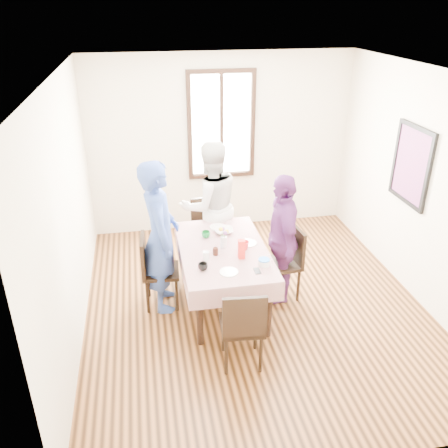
{
  "coord_description": "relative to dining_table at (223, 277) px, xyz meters",
  "views": [
    {
      "loc": [
        -1.21,
        -4.56,
        3.36
      ],
      "look_at": [
        -0.37,
        0.02,
        1.1
      ],
      "focal_mm": 37.44,
      "sensor_mm": 36.0,
      "label": 1
    }
  ],
  "objects": [
    {
      "name": "ground",
      "position": [
        0.37,
        -0.07,
        -0.38
      ],
      "size": [
        4.5,
        4.5,
        0.0
      ],
      "primitive_type": "plane",
      "color": "black",
      "rests_on": "ground"
    },
    {
      "name": "back_wall",
      "position": [
        0.37,
        2.18,
        0.98
      ],
      "size": [
        4.0,
        0.0,
        4.0
      ],
      "primitive_type": "plane",
      "rotation": [
        1.57,
        0.0,
        0.0
      ],
      "color": "beige",
      "rests_on": "ground"
    },
    {
      "name": "right_wall",
      "position": [
        2.37,
        -0.07,
        0.98
      ],
      "size": [
        0.0,
        4.5,
        4.5
      ],
      "primitive_type": "plane",
      "rotation": [
        1.57,
        0.0,
        -1.57
      ],
      "color": "beige",
      "rests_on": "ground"
    },
    {
      "name": "window_frame",
      "position": [
        0.37,
        2.16,
        1.27
      ],
      "size": [
        1.02,
        0.06,
        1.62
      ],
      "primitive_type": "cube",
      "color": "black",
      "rests_on": "back_wall"
    },
    {
      "name": "window_pane",
      "position": [
        0.37,
        2.17,
        1.27
      ],
      "size": [
        0.9,
        0.02,
        1.5
      ],
      "primitive_type": "cube",
      "color": "white",
      "rests_on": "back_wall"
    },
    {
      "name": "art_poster",
      "position": [
        2.35,
        0.23,
        1.18
      ],
      "size": [
        0.04,
        0.76,
        0.96
      ],
      "primitive_type": "cube",
      "color": "red",
      "rests_on": "right_wall"
    },
    {
      "name": "dining_table",
      "position": [
        0.0,
        0.0,
        0.0
      ],
      "size": [
        0.87,
        1.48,
        0.75
      ],
      "primitive_type": "cube",
      "color": "black",
      "rests_on": "ground"
    },
    {
      "name": "tablecloth",
      "position": [
        0.0,
        0.0,
        0.38
      ],
      "size": [
        0.99,
        1.6,
        0.01
      ],
      "primitive_type": "cube",
      "color": "#54000B",
      "rests_on": "dining_table"
    },
    {
      "name": "chair_left",
      "position": [
        -0.72,
        0.14,
        0.08
      ],
      "size": [
        0.45,
        0.45,
        0.91
      ],
      "primitive_type": "cube",
      "rotation": [
        0.0,
        0.0,
        -1.64
      ],
      "color": "black",
      "rests_on": "ground"
    },
    {
      "name": "chair_right",
      "position": [
        0.72,
        0.05,
        0.08
      ],
      "size": [
        0.46,
        0.46,
        0.91
      ],
      "primitive_type": "cube",
      "rotation": [
        0.0,
        0.0,
        1.67
      ],
      "color": "black",
      "rests_on": "ground"
    },
    {
      "name": "chair_far",
      "position": [
        0.0,
        1.02,
        0.08
      ],
      "size": [
        0.47,
        0.47,
        0.91
      ],
      "primitive_type": "cube",
      "rotation": [
        0.0,
        0.0,
        3.28
      ],
      "color": "black",
      "rests_on": "ground"
    },
    {
      "name": "chair_near",
      "position": [
        0.0,
        -1.02,
        0.08
      ],
      "size": [
        0.46,
        0.46,
        0.91
      ],
      "primitive_type": "cube",
      "rotation": [
        0.0,
        0.0,
        -0.09
      ],
      "color": "black",
      "rests_on": "ground"
    },
    {
      "name": "person_left",
      "position": [
        -0.7,
        0.14,
        0.53
      ],
      "size": [
        0.44,
        0.67,
        1.82
      ],
      "primitive_type": "imported",
      "rotation": [
        0.0,
        0.0,
        1.58
      ],
      "color": "#2D4590",
      "rests_on": "ground"
    },
    {
      "name": "person_far",
      "position": [
        0.0,
        1.0,
        0.5
      ],
      "size": [
        0.98,
        0.84,
        1.75
      ],
      "primitive_type": "imported",
      "rotation": [
        0.0,
        0.0,
        3.37
      ],
      "color": "beige",
      "rests_on": "ground"
    },
    {
      "name": "person_right",
      "position": [
        0.7,
        0.05,
        0.43
      ],
      "size": [
        0.5,
        0.98,
        1.6
      ],
      "primitive_type": "imported",
      "rotation": [
        0.0,
        0.0,
        -1.69
      ],
      "color": "#5E2866",
      "rests_on": "ground"
    },
    {
      "name": "mug_black",
      "position": [
        -0.3,
        -0.42,
        0.43
      ],
      "size": [
        0.11,
        0.11,
        0.08
      ],
      "primitive_type": "imported",
      "rotation": [
        0.0,
        0.0,
        0.02
      ],
      "color": "black",
      "rests_on": "tablecloth"
    },
    {
      "name": "mug_flag",
      "position": [
        0.24,
        -0.06,
        0.44
      ],
      "size": [
        0.15,
        0.15,
        0.1
      ],
      "primitive_type": "imported",
      "rotation": [
        0.0,
        0.0,
        0.64
      ],
      "color": "red",
      "rests_on": "tablecloth"
    },
    {
      "name": "mug_green",
      "position": [
        -0.15,
        0.31,
        0.43
      ],
      "size": [
        0.14,
        0.14,
        0.08
      ],
      "primitive_type": "imported",
      "rotation": [
        0.0,
        0.0,
        -0.62
      ],
      "color": "#0C7226",
      "rests_on": "tablecloth"
    },
    {
      "name": "serving_bowl",
      "position": [
        0.08,
        0.39,
        0.42
      ],
      "size": [
        0.23,
        0.23,
        0.06
      ],
      "primitive_type": "imported",
      "rotation": [
        0.0,
        0.0,
        0.02
      ],
      "color": "white",
      "rests_on": "tablecloth"
    },
    {
      "name": "juice_carton",
      "position": [
        0.16,
        -0.25,
        0.5
      ],
      "size": [
        0.07,
        0.07,
        0.22
      ],
      "primitive_type": "cube",
      "color": "red",
      "rests_on": "tablecloth"
    },
    {
      "name": "butter_tub",
      "position": [
        0.37,
        -0.44,
        0.42
      ],
      "size": [
        0.13,
        0.13,
        0.06
      ],
      "primitive_type": "cylinder",
      "color": "white",
      "rests_on": "tablecloth"
    },
    {
      "name": "jam_jar",
      "position": [
        -0.11,
        -0.13,
        0.43
      ],
      "size": [
        0.06,
        0.06,
        0.09
      ],
      "primitive_type": "cylinder",
      "color": "black",
      "rests_on": "tablecloth"
    },
    {
      "name": "drinking_glass",
      "position": [
        -0.23,
        -0.22,
        0.44
      ],
      "size": [
        0.07,
        0.07,
        0.1
      ],
      "primitive_type": "cylinder",
      "color": "silver",
      "rests_on": "tablecloth"
    },
    {
      "name": "smartphone",
      "position": [
        0.26,
        -0.55,
        0.39
      ],
      "size": [
        0.06,
        0.12,
        0.01
      ],
      "primitive_type": "cube",
      "color": "black",
      "rests_on": "tablecloth"
    },
    {
      "name": "flower_vase",
      "position": [
        0.01,
        0.02,
        0.46
      ],
      "size": [
        0.07,
        0.07,
        0.14
      ],
      "primitive_type": "cylinder",
      "color": "silver",
      "rests_on": "tablecloth"
    },
    {
      "name": "plate_right",
      "position": [
        0.31,
        0.07,
        0.39
      ],
      "size": [
        0.2,
        0.2,
        0.01
      ],
      "primitive_type": "cylinder",
      "color": "white",
      "rests_on": "tablecloth"
    },
    {
      "name": "plate_far",
      "position": [
        0.03,
        0.55,
        0.39
      ],
      "size": [
        0.2,
        0.2,
        0.01
      ],
      "primitive_type": "cylinder",
      "color": "white",
      "rests_on": "tablecloth"
    },
    {
      "name": "plate_near",
      "position": [
        -0.04,
        -0.52,
        0.39
      ],
      "size": [
        0.2,
        0.2,
        0.01
      ],
      "primitive_type": "cylinder",
      "color": "white",
      "rests_on": "tablecloth"
    },
    {
      "name": "butter_lid",
      "position": [
        0.37,
        -0.44,
        0.46
      ],
      "size": [
        0.12,
        0.12,
        0.01
      ],
      "primitive_type": "cylinder",
      "color": "blue",
      "rests_on": "butter_tub"
    },
    {
      "name": "flower_bunch",
      "position": [
        0.01,
        0.02,
        0.58
      ],
      "size": [
        0.09,
        0.09,
        0.1
      ],
      "primitive_type": null,
      "color": "yellow",
      "rests_on": "flower_vase"
    }
  ]
}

